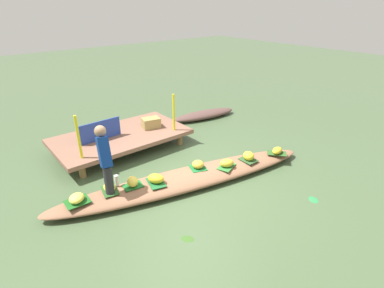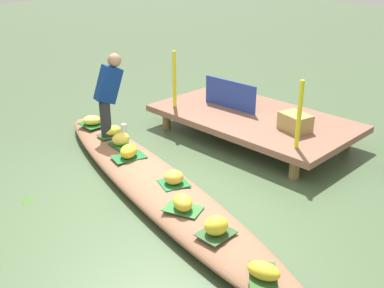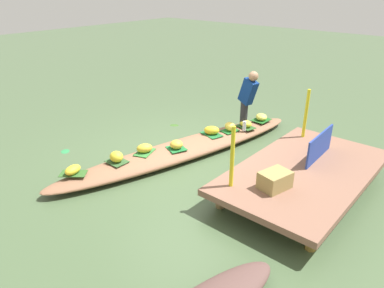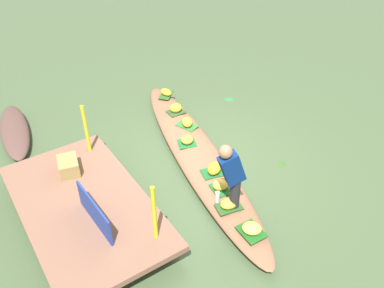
{
  "view_description": "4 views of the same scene",
  "coord_description": "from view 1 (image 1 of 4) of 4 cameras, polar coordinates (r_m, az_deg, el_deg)",
  "views": [
    {
      "loc": [
        -3.25,
        -4.14,
        3.39
      ],
      "look_at": [
        0.47,
        0.45,
        0.59
      ],
      "focal_mm": 28.52,
      "sensor_mm": 36.0,
      "label": 1
    },
    {
      "loc": [
        3.96,
        -3.32,
        2.96
      ],
      "look_at": [
        -0.02,
        0.67,
        0.47
      ],
      "focal_mm": 43.41,
      "sensor_mm": 36.0,
      "label": 2
    },
    {
      "loc": [
        4.75,
        4.28,
        3.15
      ],
      "look_at": [
        0.08,
        0.25,
        0.33
      ],
      "focal_mm": 33.73,
      "sensor_mm": 36.0,
      "label": 3
    },
    {
      "loc": [
        -4.91,
        3.42,
        4.82
      ],
      "look_at": [
        -0.1,
        0.19,
        0.53
      ],
      "focal_mm": 37.78,
      "sensor_mm": 36.0,
      "label": 4
    }
  ],
  "objects": [
    {
      "name": "railing_post_east",
      "position": [
        7.63,
        -3.43,
        5.91
      ],
      "size": [
        0.06,
        0.06,
        0.94
      ],
      "primitive_type": "cylinder",
      "color": "yellow",
      "rests_on": "dock_platform"
    },
    {
      "name": "leaf_mat_2",
      "position": [
        5.69,
        -20.66,
        -10.04
      ],
      "size": [
        0.41,
        0.33,
        0.01
      ],
      "primitive_type": "cube",
      "rotation": [
        0.0,
        0.0,
        3.1
      ],
      "color": "#1E5D1F",
      "rests_on": "vendor_boat"
    },
    {
      "name": "leaf_mat_5",
      "position": [
        5.88,
        -6.73,
        -7.14
      ],
      "size": [
        0.39,
        0.5,
        0.01
      ],
      "primitive_type": "cube",
      "rotation": [
        0.0,
        0.0,
        1.32
      ],
      "color": "#1E622E",
      "rests_on": "vendor_boat"
    },
    {
      "name": "water_bottle",
      "position": [
        5.89,
        -13.91,
        -6.6
      ],
      "size": [
        0.08,
        0.08,
        0.21
      ],
      "primitive_type": "cylinder",
      "color": "silver",
      "rests_on": "vendor_boat"
    },
    {
      "name": "vendor_boat",
      "position": [
        6.2,
        -0.76,
        -6.49
      ],
      "size": [
        5.6,
        2.05,
        0.24
      ],
      "primitive_type": "ellipsoid",
      "rotation": [
        0.0,
        0.0,
        -0.22
      ],
      "color": "#8D6044",
      "rests_on": "ground"
    },
    {
      "name": "banana_bunch_2",
      "position": [
        5.66,
        -20.77,
        -9.45
      ],
      "size": [
        0.38,
        0.38,
        0.14
      ],
      "primitive_type": "ellipsoid",
      "rotation": [
        0.0,
        0.0,
        3.95
      ],
      "color": "#F0E655",
      "rests_on": "vendor_boat"
    },
    {
      "name": "leaf_mat_7",
      "position": [
        7.16,
        15.58,
        -1.67
      ],
      "size": [
        0.46,
        0.48,
        0.01
      ],
      "primitive_type": "cube",
      "rotation": [
        0.0,
        0.0,
        2.27
      ],
      "color": "#2F5B24",
      "rests_on": "vendor_boat"
    },
    {
      "name": "canal_water",
      "position": [
        6.26,
        -0.75,
        -7.43
      ],
      "size": [
        40.0,
        40.0,
        0.0
      ],
      "primitive_type": "plane",
      "color": "#455B3A",
      "rests_on": "ground"
    },
    {
      "name": "leaf_mat_1",
      "position": [
        5.81,
        -15.11,
        -8.38
      ],
      "size": [
        0.34,
        0.45,
        0.01
      ],
      "primitive_type": "cube",
      "rotation": [
        0.0,
        0.0,
        1.36
      ],
      "color": "#2A5423",
      "rests_on": "vendor_boat"
    },
    {
      "name": "banana_bunch_4",
      "position": [
        6.69,
        10.54,
        -2.19
      ],
      "size": [
        0.26,
        0.29,
        0.19
      ],
      "primitive_type": "ellipsoid",
      "rotation": [
        0.0,
        0.0,
        1.41
      ],
      "color": "yellow",
      "rests_on": "vendor_boat"
    },
    {
      "name": "banana_bunch_0",
      "position": [
        6.37,
        6.52,
        -3.55
      ],
      "size": [
        0.36,
        0.32,
        0.16
      ],
      "primitive_type": "ellipsoid",
      "rotation": [
        0.0,
        0.0,
        5.79
      ],
      "color": "gold",
      "rests_on": "vendor_boat"
    },
    {
      "name": "leaf_mat_4",
      "position": [
        6.74,
        10.48,
        -2.91
      ],
      "size": [
        0.29,
        0.36,
        0.01
      ],
      "primitive_type": "cube",
      "rotation": [
        0.0,
        0.0,
        1.58
      ],
      "color": "#2F532A",
      "rests_on": "vendor_boat"
    },
    {
      "name": "banana_bunch_5",
      "position": [
        5.84,
        -6.78,
        -6.43
      ],
      "size": [
        0.36,
        0.38,
        0.17
      ],
      "primitive_type": "ellipsoid",
      "rotation": [
        0.0,
        0.0,
        5.31
      ],
      "color": "gold",
      "rests_on": "vendor_boat"
    },
    {
      "name": "vendor_person",
      "position": [
        5.47,
        -16.0,
        -2.32
      ],
      "size": [
        0.27,
        0.46,
        1.24
      ],
      "color": "#28282D",
      "rests_on": "vendor_boat"
    },
    {
      "name": "banana_bunch_3",
      "position": [
        6.28,
        1.13,
        -3.82
      ],
      "size": [
        0.34,
        0.34,
        0.17
      ],
      "primitive_type": "ellipsoid",
      "rotation": [
        0.0,
        0.0,
        0.81
      ],
      "color": "gold",
      "rests_on": "vendor_boat"
    },
    {
      "name": "leaf_mat_0",
      "position": [
        6.41,
        6.48,
        -4.19
      ],
      "size": [
        0.48,
        0.39,
        0.01
      ],
      "primitive_type": "cube",
      "rotation": [
        0.0,
        0.0,
        0.35
      ],
      "color": "#307432",
      "rests_on": "vendor_boat"
    },
    {
      "name": "market_banner",
      "position": [
        7.45,
        -16.8,
        2.4
      ],
      "size": [
        1.03,
        0.07,
        0.47
      ],
      "primitive_type": "cube",
      "rotation": [
        0.0,
        0.0,
        0.04
      ],
      "color": "#243C94",
      "rests_on": "dock_platform"
    },
    {
      "name": "produce_crate",
      "position": [
        7.96,
        -7.67,
        3.96
      ],
      "size": [
        0.5,
        0.41,
        0.26
      ],
      "primitive_type": "cube",
      "rotation": [
        0.0,
        0.0,
        -0.23
      ],
      "color": "#9B844B",
      "rests_on": "dock_platform"
    },
    {
      "name": "railing_post_west",
      "position": [
        6.63,
        -20.47,
        1.18
      ],
      "size": [
        0.06,
        0.06,
        0.94
      ],
      "primitive_type": "cylinder",
      "color": "yellow",
      "rests_on": "dock_platform"
    },
    {
      "name": "leaf_mat_3",
      "position": [
        6.32,
        1.12,
        -4.47
      ],
      "size": [
        0.41,
        0.42,
        0.01
      ],
      "primitive_type": "cube",
      "rotation": [
        0.0,
        0.0,
        1.22
      ],
      "color": "#1D6B30",
      "rests_on": "vendor_boat"
    },
    {
      "name": "drifting_plant_1",
      "position": [
        5.0,
        -0.84,
        -17.31
      ],
      "size": [
        0.24,
        0.26,
        0.01
      ],
      "primitive_type": "ellipsoid",
      "rotation": [
        0.0,
        0.0,
        2.18
      ],
      "color": "#386024",
      "rests_on": "ground"
    },
    {
      "name": "drifting_plant_0",
      "position": [
        6.23,
        21.77,
        -9.64
      ],
      "size": [
        0.26,
        0.28,
        0.01
      ],
      "primitive_type": "ellipsoid",
      "rotation": [
        0.0,
        0.0,
        0.96
      ],
      "color": "#2B7F44",
      "rests_on": "ground"
    },
    {
      "name": "banana_bunch_6",
      "position": [
        5.8,
        -11.06,
        -6.91
      ],
      "size": [
        0.28,
        0.31,
        0.19
      ],
      "primitive_type": "ellipsoid",
      "rotation": [
        0.0,
        0.0,
        4.32
      ],
      "color": "#F9D64C",
      "rests_on": "vendor_boat"
    },
    {
      "name": "banana_bunch_7",
      "position": [
        7.13,
        15.65,
        -1.17
      ],
      "size": [
        0.34,
        0.25,
        0.14
      ],
      "primitive_type": "ellipsoid",
      "rotation": [
        0.0,
        0.0,
        0.24
      ],
      "color": "gold",
      "rests_on": "vendor_boat"
    },
    {
      "name": "moored_boat",
      "position": [
        9.64,
        2.33,
        5.5
      ],
      "size": [
        2.19,
        0.89,
        0.23
      ],
      "primitive_type": "ellipsoid",
      "rotation": [
        0.0,
        0.0,
        -0.16
      ],
      "color": "brown",
      "rests_on": "ground"
    },
    {
      "name": "banana_bunch_1",
      "position": [
        5.77,
        -15.19,
        -7.78
      ],
      "size": [
        0.25,
        0.32,
        0.15
      ],
      "primitive_type": "ellipsoid",
      "rotation": [
        0.0,
        0.0,
        4.55
      ],
      "color": "yellow",
      "rests_on": "vendor_boat"
    },
    {
      "name": "leaf_mat_6",
      "position": [
        5.85,
        -10.99,
        -7.68
      ],
      "size": [
        0.39,
        0.31,
        0.01
      ],
      "primitive_type": "cube",
      "rotation": [
        0.0,
        0.0,
        2.98
      ],
      "color": "#1D6627",
      "rests_on": "vendor_boat"
    },
    {
      "name": "dock_platform",
      "position": [
        7.74,
        -13.17,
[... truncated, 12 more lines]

